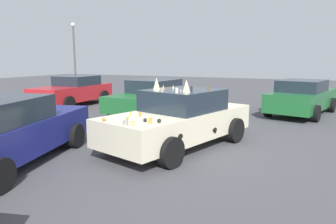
# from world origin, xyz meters

# --- Properties ---
(ground_plane) EXTENTS (60.00, 60.00, 0.00)m
(ground_plane) POSITION_xyz_m (0.00, 0.00, 0.00)
(ground_plane) COLOR #47474C
(art_car_decorated) EXTENTS (4.72, 2.94, 1.79)m
(art_car_decorated) POSITION_xyz_m (0.04, -0.01, 0.74)
(art_car_decorated) COLOR beige
(art_car_decorated) RESTS_ON ground
(parked_sedan_far_left) EXTENTS (4.34, 2.02, 1.44)m
(parked_sedan_far_left) POSITION_xyz_m (4.69, 7.45, 0.73)
(parked_sedan_far_left) COLOR red
(parked_sedan_far_left) RESTS_ON ground
(parked_sedan_far_right) EXTENTS (4.87, 2.79, 1.48)m
(parked_sedan_far_right) POSITION_xyz_m (-2.82, 2.89, 0.74)
(parked_sedan_far_right) COLOR navy
(parked_sedan_far_right) RESTS_ON ground
(parked_sedan_behind_right) EXTENTS (4.61, 2.73, 1.42)m
(parked_sedan_behind_right) POSITION_xyz_m (6.54, -2.80, 0.72)
(parked_sedan_behind_right) COLOR #1E602D
(parked_sedan_behind_right) RESTS_ON ground
(parked_sedan_near_right) EXTENTS (4.53, 2.33, 1.42)m
(parked_sedan_near_right) POSITION_xyz_m (4.11, 2.86, 0.72)
(parked_sedan_near_right) COLOR #1E602D
(parked_sedan_near_right) RESTS_ON ground
(lot_lamp_post) EXTENTS (0.28, 0.28, 4.63)m
(lot_lamp_post) POSITION_xyz_m (9.63, 11.51, 2.78)
(lot_lamp_post) COLOR #4C4C51
(lot_lamp_post) RESTS_ON ground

